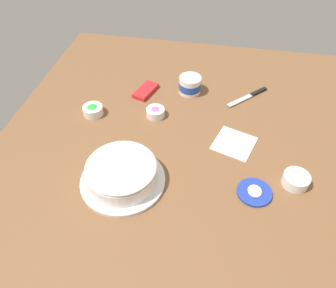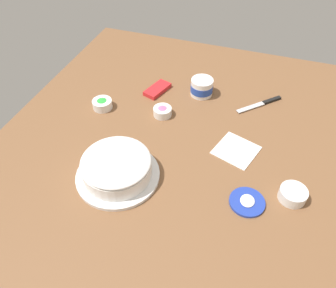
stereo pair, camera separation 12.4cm
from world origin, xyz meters
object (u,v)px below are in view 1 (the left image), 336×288
at_px(frosted_cake, 122,173).
at_px(frosting_tub, 190,84).
at_px(sprinkle_bowl_pink, 155,112).
at_px(sprinkle_bowl_green, 93,110).
at_px(candy_box_lower, 146,91).
at_px(frosting_tub_lid, 254,192).
at_px(spreading_knife, 251,95).
at_px(sprinkle_bowl_rainbow, 296,180).
at_px(paper_napkin, 234,143).

height_order(frosted_cake, frosting_tub, frosted_cake).
xyz_separation_m(sprinkle_bowl_pink, sprinkle_bowl_green, (-0.04, 0.27, 0.00)).
distance_m(frosting_tub, sprinkle_bowl_pink, 0.24).
bearing_deg(sprinkle_bowl_pink, candy_box_lower, 27.24).
relative_size(frosting_tub_lid, sprinkle_bowl_green, 1.40).
bearing_deg(spreading_knife, frosting_tub_lid, -178.36).
distance_m(frosting_tub, sprinkle_bowl_green, 0.46).
distance_m(sprinkle_bowl_pink, sprinkle_bowl_green, 0.27).
bearing_deg(spreading_knife, sprinkle_bowl_pink, 118.05).
xyz_separation_m(frosting_tub, candy_box_lower, (-0.04, 0.20, -0.03)).
height_order(frosting_tub, sprinkle_bowl_rainbow, frosting_tub).
xyz_separation_m(spreading_knife, candy_box_lower, (-0.06, 0.49, 0.00)).
xyz_separation_m(sprinkle_bowl_rainbow, sprinkle_bowl_pink, (0.27, 0.56, -0.00)).
height_order(frosting_tub, paper_napkin, frosting_tub).
distance_m(frosted_cake, sprinkle_bowl_pink, 0.38).
height_order(frosted_cake, paper_napkin, frosted_cake).
relative_size(spreading_knife, sprinkle_bowl_rainbow, 1.95).
height_order(sprinkle_bowl_rainbow, candy_box_lower, sprinkle_bowl_rainbow).
bearing_deg(sprinkle_bowl_pink, spreading_knife, -61.95).
xyz_separation_m(frosting_tub, frosting_tub_lid, (-0.54, -0.30, -0.03)).
relative_size(frosted_cake, frosting_tub, 2.92).
xyz_separation_m(frosted_cake, candy_box_lower, (0.53, 0.04, -0.04)).
bearing_deg(sprinkle_bowl_green, candy_box_lower, -44.15).
xyz_separation_m(frosting_tub, spreading_knife, (0.02, -0.28, -0.03)).
distance_m(frosting_tub, spreading_knife, 0.29).
bearing_deg(spreading_knife, sprinkle_bowl_rainbow, -162.27).
bearing_deg(frosting_tub_lid, sprinkle_bowl_green, 66.30).
distance_m(frosted_cake, paper_napkin, 0.47).
distance_m(sprinkle_bowl_green, candy_box_lower, 0.27).
xyz_separation_m(spreading_knife, sprinkle_bowl_pink, (-0.22, 0.41, 0.01)).
xyz_separation_m(sprinkle_bowl_rainbow, sprinkle_bowl_green, (0.24, 0.83, 0.00)).
xyz_separation_m(candy_box_lower, paper_napkin, (-0.27, -0.42, -0.01)).
relative_size(frosted_cake, sprinkle_bowl_green, 3.49).
bearing_deg(frosting_tub, candy_box_lower, 102.48).
xyz_separation_m(frosting_tub_lid, spreading_knife, (0.56, 0.02, -0.00)).
relative_size(sprinkle_bowl_rainbow, sprinkle_bowl_pink, 1.17).
height_order(spreading_knife, candy_box_lower, candy_box_lower).
bearing_deg(candy_box_lower, sprinkle_bowl_rainbow, -105.24).
height_order(frosted_cake, sprinkle_bowl_rainbow, frosted_cake).
distance_m(sprinkle_bowl_rainbow, sprinkle_bowl_green, 0.87).
height_order(frosting_tub_lid, spreading_knife, frosting_tub_lid).
relative_size(sprinkle_bowl_rainbow, paper_napkin, 0.62).
bearing_deg(sprinkle_bowl_pink, sprinkle_bowl_rainbow, -115.87).
xyz_separation_m(frosting_tub, sprinkle_bowl_pink, (-0.20, 0.12, -0.02)).
bearing_deg(candy_box_lower, paper_napkin, -103.72).
distance_m(frosting_tub_lid, sprinkle_bowl_rainbow, 0.16).
relative_size(frosting_tub, sprinkle_bowl_rainbow, 1.11).
bearing_deg(frosted_cake, sprinkle_bowl_pink, -5.74).
bearing_deg(candy_box_lower, sprinkle_bowl_green, 154.33).
relative_size(frosted_cake, candy_box_lower, 2.22).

